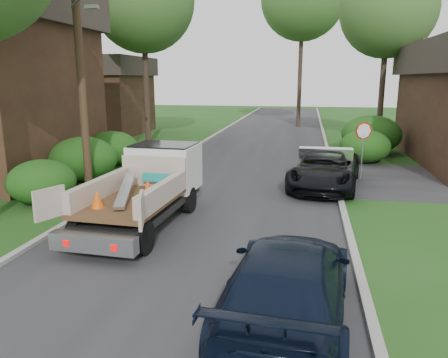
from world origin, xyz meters
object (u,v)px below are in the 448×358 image
Objects in this scene: utility_pole at (80,53)px; tree_right_far at (388,10)px; tree_left_far at (143,1)px; navy_suv at (287,282)px; flatbed_truck at (152,181)px; black_pickup at (325,169)px; house_left_far at (97,95)px; stop_sign at (363,138)px.

tree_right_far reaches higher than utility_pole.
tree_left_far reaches higher than navy_suv.
tree_left_far is at bearing -59.34° from navy_suv.
flatbed_truck reaches higher than black_pickup.
tree_right_far is at bearing 65.43° from flatbed_truck.
utility_pole is 0.87× the size of tree_right_far.
utility_pole is at bearing -64.77° from house_left_far.
tree_right_far reaches higher than navy_suv.
utility_pole is 1.70× the size of flatbed_truck.
tree_left_far reaches higher than flatbed_truck.
tree_left_far is at bearing -168.69° from tree_right_far.
tree_left_far reaches higher than tree_right_far.
utility_pole is at bearing -130.84° from tree_right_far.
utility_pole is at bearing -80.46° from tree_left_far.
utility_pole is 10.33m from black_pickup.
utility_pole is 1.85× the size of black_pickup.
navy_suv is (-2.60, -12.16, -1.02)m from stop_sign.
tree_right_far is 21.44m from flatbed_truck.
stop_sign is 16.65m from tree_left_far.
tree_left_far is 1.06× the size of tree_right_far.
stop_sign reaches higher than navy_suv.
black_pickup is (-1.60, -1.82, -1.02)m from stop_sign.
tree_right_far reaches higher than stop_sign.
utility_pole reaches higher than navy_suv.
black_pickup is at bearing -106.92° from tree_right_far.
stop_sign is 9.84m from flatbed_truck.
stop_sign is 0.25× the size of utility_pole.
tree_right_far is (21.00, -2.00, 5.43)m from house_left_far.
tree_right_far is 24.90m from navy_suv.
flatbed_truck is (5.71, -14.90, -7.79)m from tree_left_far.
stop_sign is 22.81m from house_left_far.
house_left_far is 0.62× the size of tree_left_far.
house_left_far is (-18.70, 13.00, 1.27)m from stop_sign.
tree_left_far reaches higher than black_pickup.
house_left_far is 23.16m from flatbed_truck.
flatbed_truck is at bearing -59.53° from house_left_far.
tree_left_far is at bearing 113.82° from flatbed_truck.
navy_suv is at bearing -102.07° from stop_sign.
navy_suv is at bearing -101.95° from tree_right_far.
stop_sign is at bearing -32.21° from tree_left_far.
navy_suv is (-4.90, -23.16, -7.73)m from tree_right_far.
stop_sign is at bearing -101.81° from tree_right_far.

